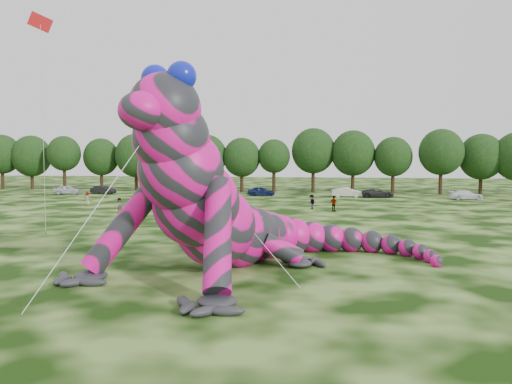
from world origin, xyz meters
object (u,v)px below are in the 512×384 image
at_px(tree_1, 2,162).
at_px(car_5, 347,192).
at_px(tree_2, 32,162).
at_px(car_4, 261,191).
at_px(tree_9, 274,166).
at_px(car_6, 378,193).
at_px(tree_11, 353,162).
at_px(tree_5, 136,162).
at_px(tree_3, 64,163).
at_px(tree_12, 393,165).
at_px(car_0, 68,190).
at_px(tree_14, 481,164).
at_px(spectator_4, 87,198).
at_px(flying_kite, 41,39).
at_px(tree_8, 242,165).
at_px(tree_7, 207,163).
at_px(car_7, 466,195).
at_px(car_3, 215,192).
at_px(inflatable_gecko, 232,172).
at_px(spectator_5, 241,212).
at_px(car_2, 161,191).
at_px(tree_10, 313,160).
at_px(tree_6, 163,163).
at_px(tree_4, 101,164).
at_px(spectator_1, 119,207).
at_px(tree_13, 441,162).
at_px(spectator_3, 334,203).
at_px(car_1, 103,190).
at_px(spectator_2, 312,202).

bearing_deg(tree_1, car_5, -8.38).
xyz_separation_m(tree_2, car_4, (43.16, -9.42, -4.13)).
relative_size(tree_9, car_6, 1.88).
bearing_deg(tree_11, tree_5, 179.63).
bearing_deg(tree_3, tree_12, 0.69).
bearing_deg(car_0, tree_14, -85.82).
height_order(tree_1, spectator_4, tree_1).
bearing_deg(flying_kite, spectator_4, 112.01).
distance_m(tree_1, tree_8, 44.15).
xyz_separation_m(tree_7, tree_14, (43.54, 1.92, -0.04)).
height_order(tree_7, car_7, tree_7).
xyz_separation_m(tree_8, car_3, (-2.28, -9.21, -3.80)).
height_order(inflatable_gecko, spectator_5, inflatable_gecko).
height_order(car_0, car_2, car_2).
xyz_separation_m(tree_10, spectator_4, (-25.76, -26.64, -4.43)).
distance_m(car_6, car_7, 11.68).
relative_size(tree_6, car_5, 2.19).
height_order(tree_1, tree_6, tree_1).
bearing_deg(car_5, spectator_5, 157.13).
bearing_deg(tree_4, tree_6, -9.53).
bearing_deg(tree_6, spectator_1, -77.53).
distance_m(car_2, car_5, 27.42).
height_order(tree_1, tree_5, tree_1).
relative_size(tree_8, spectator_1, 5.01).
height_order(tree_13, spectator_5, tree_13).
xyz_separation_m(tree_5, car_3, (16.63, -10.66, -4.23)).
distance_m(car_7, spectator_3, 24.85).
relative_size(car_1, car_4, 0.98).
distance_m(tree_1, tree_3, 12.68).
distance_m(car_3, spectator_2, 21.84).
bearing_deg(tree_6, tree_9, 2.03).
relative_size(tree_4, car_6, 1.96).
bearing_deg(spectator_5, tree_1, 71.07).
height_order(car_1, spectator_1, spectator_1).
xyz_separation_m(tree_7, spectator_4, (-8.28, -24.87, -3.92)).
bearing_deg(spectator_5, tree_8, 28.67).
relative_size(tree_4, spectator_2, 5.73).
bearing_deg(tree_14, spectator_5, -128.00).
xyz_separation_m(tree_8, tree_13, (31.35, 0.14, 0.59)).
bearing_deg(tree_5, tree_10, 0.27).
distance_m(flying_kite, car_6, 50.80).
bearing_deg(tree_13, car_7, -82.51).
bearing_deg(tree_12, tree_5, 179.07).
distance_m(tree_11, car_3, 23.21).
xyz_separation_m(tree_3, tree_13, (62.85, 0.06, 0.34)).
height_order(tree_4, car_4, tree_4).
height_order(tree_9, tree_13, tree_13).
bearing_deg(tree_3, car_7, -8.85).
distance_m(tree_4, car_3, 25.89).
bearing_deg(tree_13, inflatable_gecko, -111.40).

